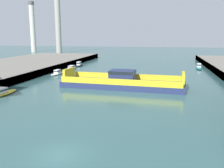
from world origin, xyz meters
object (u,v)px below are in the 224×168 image
(moored_boat_mid_left, at_px, (199,67))
(moored_boat_upstream_a, at_px, (57,73))
(moored_boat_mid_right, at_px, (1,93))
(smokestack_distant_b, at_px, (32,25))
(smokestack_distant_a, at_px, (58,17))
(chain_ferry, at_px, (122,82))
(moored_boat_far_right, at_px, (79,64))
(moored_boat_near_left, at_px, (71,68))

(moored_boat_mid_left, relative_size, moored_boat_upstream_a, 0.91)
(moored_boat_mid_right, height_order, smokestack_distant_b, smokestack_distant_b)
(smokestack_distant_a, relative_size, smokestack_distant_b, 1.29)
(chain_ferry, bearing_deg, moored_boat_far_right, 123.20)
(moored_boat_upstream_a, bearing_deg, chain_ferry, -32.21)
(moored_boat_near_left, bearing_deg, smokestack_distant_b, 126.29)
(moored_boat_near_left, xyz_separation_m, moored_boat_upstream_a, (0.00, -9.73, 0.04))
(chain_ferry, distance_m, moored_boat_far_right, 35.16)
(moored_boat_upstream_a, height_order, smokestack_distant_b, smokestack_distant_b)
(moored_boat_mid_left, height_order, moored_boat_mid_right, moored_boat_mid_left)
(moored_boat_mid_left, distance_m, smokestack_distant_b, 109.02)
(moored_boat_mid_left, xyz_separation_m, smokestack_distant_b, (-88.58, 61.72, 15.18))
(moored_boat_near_left, distance_m, moored_boat_mid_left, 37.94)
(moored_boat_near_left, xyz_separation_m, smokestack_distant_a, (-32.94, 65.55, 19.64))
(moored_boat_near_left, bearing_deg, moored_boat_far_right, 91.62)
(moored_boat_far_right, relative_size, moored_boat_upstream_a, 0.96)
(smokestack_distant_b, bearing_deg, moored_boat_near_left, -53.71)
(moored_boat_mid_left, bearing_deg, moored_boat_upstream_a, -153.68)
(smokestack_distant_b, bearing_deg, moored_boat_upstream_a, -57.18)
(moored_boat_far_right, xyz_separation_m, moored_boat_upstream_a, (0.22, -17.43, -0.13))
(moored_boat_mid_left, height_order, moored_boat_upstream_a, moored_boat_mid_left)
(chain_ferry, height_order, moored_boat_mid_left, chain_ferry)
(moored_boat_upstream_a, bearing_deg, moored_boat_far_right, 90.72)
(moored_boat_near_left, distance_m, smokestack_distant_a, 75.94)
(moored_boat_upstream_a, distance_m, smokestack_distant_a, 84.48)
(chain_ferry, xyz_separation_m, moored_boat_mid_right, (-18.90, -10.50, -0.57))
(moored_boat_mid_left, distance_m, moored_boat_far_right, 37.20)
(moored_boat_near_left, distance_m, smokestack_distant_b, 88.54)
(chain_ferry, bearing_deg, moored_boat_near_left, 131.22)
(moored_boat_mid_right, bearing_deg, moored_boat_far_right, 90.50)
(chain_ferry, bearing_deg, smokestack_distant_b, 127.52)
(moored_boat_near_left, relative_size, smokestack_distant_a, 0.17)
(chain_ferry, bearing_deg, smokestack_distant_a, 120.77)
(chain_ferry, xyz_separation_m, moored_boat_mid_left, (17.94, 30.27, -0.40))
(chain_ferry, bearing_deg, moored_boat_upstream_a, 147.79)
(smokestack_distant_b, bearing_deg, moored_boat_far_right, -50.61)
(chain_ferry, xyz_separation_m, moored_boat_upstream_a, (-19.03, 11.99, -0.57))
(moored_boat_far_right, relative_size, smokestack_distant_b, 0.18)
(smokestack_distant_a, bearing_deg, moored_boat_far_right, -60.51)
(moored_boat_mid_right, height_order, moored_boat_far_right, moored_boat_far_right)
(smokestack_distant_b, bearing_deg, chain_ferry, -52.48)
(chain_ferry, distance_m, smokestack_distant_a, 103.34)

